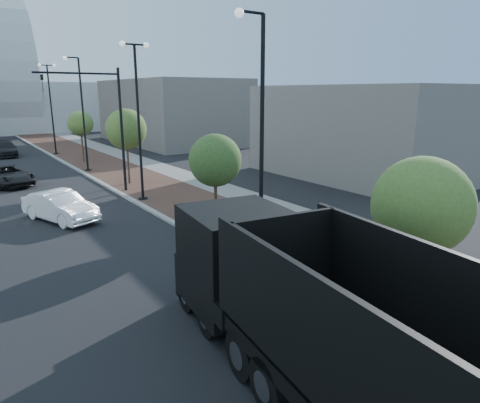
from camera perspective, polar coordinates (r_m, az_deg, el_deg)
sidewalk at (r=44.92m, az=-17.92°, el=5.35°), size 7.00×140.00×0.12m
concrete_strip at (r=45.74m, az=-14.68°, el=5.74°), size 2.40×140.00×0.13m
curb at (r=44.07m, az=-22.28°, el=4.83°), size 0.30×140.00×0.14m
dump_truck at (r=10.12m, az=8.36°, el=-15.01°), size 4.56×14.08×3.80m
white_sedan at (r=24.19m, az=-22.71°, el=-0.59°), size 3.16×4.95×1.54m
dark_car_mid at (r=35.05m, az=-28.40°, el=3.06°), size 3.60×5.64×1.45m
dark_car_far at (r=51.19m, az=-28.57°, el=6.12°), size 2.52×5.35×1.51m
pedestrian at (r=18.25m, az=23.46°, el=-4.72°), size 0.81×0.68×1.90m
streetlight_1 at (r=15.98m, az=2.55°, el=6.43°), size 1.44×0.56×9.21m
streetlight_2 at (r=26.51m, az=-13.25°, el=10.25°), size 1.72×0.56×9.28m
streetlight_3 at (r=37.92m, az=-20.14°, el=10.17°), size 1.44×0.56×9.21m
streetlight_4 at (r=49.62m, az=-23.67°, el=11.18°), size 1.72×0.56×9.28m
traffic_mast at (r=29.03m, az=-17.16°, el=10.65°), size 5.09×0.20×8.00m
tree_0 at (r=12.95m, az=22.90°, el=-0.49°), size 2.74×2.74×4.86m
tree_1 at (r=20.89m, az=-3.24°, el=5.45°), size 2.57×2.56×4.60m
tree_2 at (r=31.63m, az=-14.76°, el=9.22°), size 2.84×2.84×5.40m
tree_3 at (r=43.11m, az=-20.29°, el=9.65°), size 2.34×2.28×4.82m
commercial_block_ne at (r=58.35m, az=-9.16°, el=11.67°), size 12.00×22.00×8.00m
commercial_block_e at (r=35.39m, az=15.78°, el=8.89°), size 10.00×16.00×7.00m
utility_cover_1 at (r=16.88m, az=11.80°, el=-8.29°), size 0.50×0.50×0.02m
utility_cover_2 at (r=25.30m, az=-6.35°, el=-0.42°), size 0.50×0.50×0.02m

